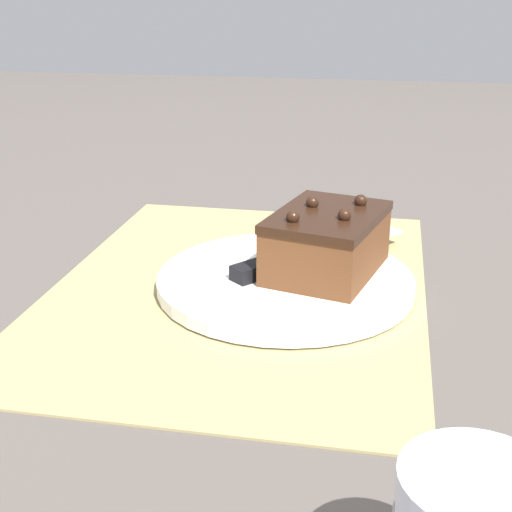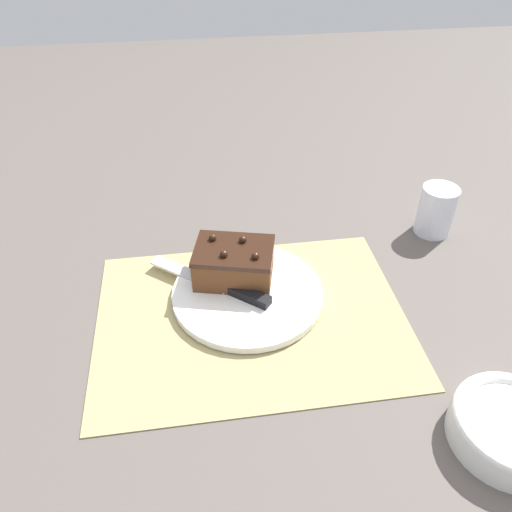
{
  "view_description": "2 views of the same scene",
  "coord_description": "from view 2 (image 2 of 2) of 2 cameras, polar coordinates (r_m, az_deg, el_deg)",
  "views": [
    {
      "loc": [
        -0.6,
        -0.13,
        0.27
      ],
      "look_at": [
        -0.01,
        -0.02,
        0.04
      ],
      "focal_mm": 50.0,
      "sensor_mm": 36.0,
      "label": 1
    },
    {
      "loc": [
        0.07,
        0.52,
        0.54
      ],
      "look_at": [
        -0.02,
        -0.06,
        0.07
      ],
      "focal_mm": 35.0,
      "sensor_mm": 36.0,
      "label": 2
    }
  ],
  "objects": [
    {
      "name": "drinking_glass",
      "position": [
        0.96,
        19.88,
        4.92
      ],
      "size": [
        0.06,
        0.06,
        0.09
      ],
      "color": "white",
      "rests_on": "ground_plane"
    },
    {
      "name": "small_bowl",
      "position": [
        0.68,
        27.11,
        -17.05
      ],
      "size": [
        0.14,
        0.14,
        0.04
      ],
      "color": "white",
      "rests_on": "ground_plane"
    },
    {
      "name": "placemat_woven",
      "position": [
        0.76,
        -0.53,
        -6.93
      ],
      "size": [
        0.46,
        0.34,
        0.0
      ],
      "primitive_type": "cube",
      "color": "tan",
      "rests_on": "ground_plane"
    },
    {
      "name": "serving_knife",
      "position": [
        0.77,
        -3.35,
        -3.68
      ],
      "size": [
        0.18,
        0.15,
        0.01
      ],
      "rotation": [
        0.0,
        0.0,
        4.03
      ],
      "color": "black",
      "rests_on": "cake_plate"
    },
    {
      "name": "chocolate_cake",
      "position": [
        0.78,
        -2.52,
        -0.78
      ],
      "size": [
        0.14,
        0.12,
        0.07
      ],
      "rotation": [
        0.0,
        0.0,
        -0.25
      ],
      "color": "brown",
      "rests_on": "cake_plate"
    },
    {
      "name": "ground_plane",
      "position": [
        0.76,
        -0.53,
        -7.04
      ],
      "size": [
        3.0,
        3.0,
        0.0
      ],
      "primitive_type": "plane",
      "color": "#544C47"
    },
    {
      "name": "cake_plate",
      "position": [
        0.78,
        -0.94,
        -4.29
      ],
      "size": [
        0.23,
        0.23,
        0.01
      ],
      "color": "white",
      "rests_on": "placemat_woven"
    }
  ]
}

